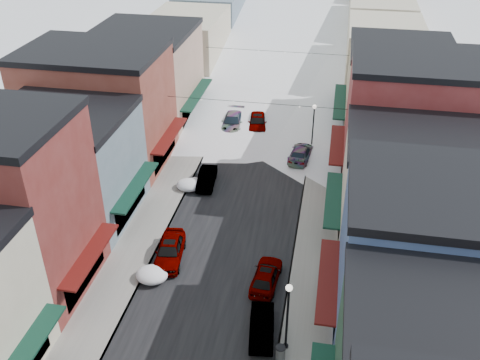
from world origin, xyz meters
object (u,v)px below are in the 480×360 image
at_px(car_silver_sedan, 170,250).
at_px(car_green_sedan, 262,325).
at_px(streetlamp_near, 288,309).
at_px(trash_can, 280,353).
at_px(car_dark_hatch, 207,178).

distance_m(car_silver_sedan, car_green_sedan, 9.60).
bearing_deg(car_green_sedan, streetlamp_near, 143.53).
bearing_deg(car_green_sedan, trash_can, 118.99).
distance_m(car_dark_hatch, trash_can, 20.22).
height_order(car_silver_sedan, car_dark_hatch, car_silver_sedan).
bearing_deg(trash_can, car_green_sedan, 126.00).
relative_size(car_dark_hatch, car_green_sedan, 0.97).
xyz_separation_m(car_silver_sedan, car_dark_hatch, (0.21, 10.52, -0.13)).
bearing_deg(trash_can, car_dark_hatch, 115.72).
xyz_separation_m(car_silver_sedan, streetlamp_near, (9.19, -6.72, 2.42)).
relative_size(car_silver_sedan, trash_can, 4.80).
relative_size(car_silver_sedan, car_green_sedan, 1.13).
bearing_deg(car_dark_hatch, car_silver_sedan, -96.17).
bearing_deg(streetlamp_near, trash_can, -102.17).
xyz_separation_m(trash_can, streetlamp_near, (0.21, 0.98, 2.57)).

